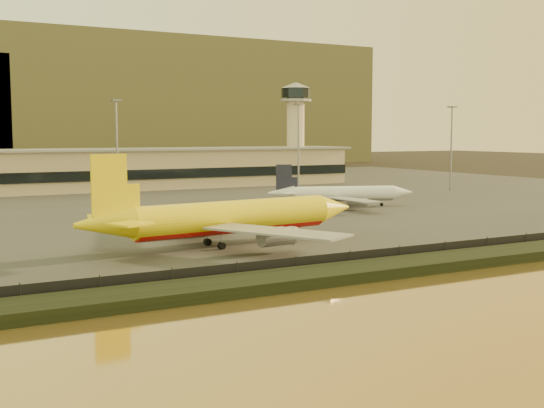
{
  "coord_description": "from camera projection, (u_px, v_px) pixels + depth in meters",
  "views": [
    {
      "loc": [
        -55.5,
        -83.8,
        17.43
      ],
      "look_at": [
        -3.87,
        12.0,
        6.16
      ],
      "focal_mm": 45.0,
      "sensor_mm": 36.0,
      "label": 1
    }
  ],
  "objects": [
    {
      "name": "ground",
      "position": [
        333.0,
        251.0,
        101.36
      ],
      "size": [
        900.0,
        900.0,
        0.0
      ],
      "primitive_type": "plane",
      "color": "black",
      "rests_on": "ground"
    },
    {
      "name": "dhl_cargo_jet",
      "position": [
        229.0,
        218.0,
        104.61
      ],
      "size": [
        48.39,
        47.14,
        14.45
      ],
      "rotation": [
        0.0,
        0.0,
        0.1
      ],
      "color": "yellow",
      "rests_on": "tarmac"
    },
    {
      "name": "control_tower",
      "position": [
        296.0,
        122.0,
        246.87
      ],
      "size": [
        11.2,
        11.2,
        35.5
      ],
      "color": "tan",
      "rests_on": "tarmac"
    },
    {
      "name": "tarmac",
      "position": [
        139.0,
        198.0,
        184.54
      ],
      "size": [
        320.0,
        220.0,
        0.2
      ],
      "primitive_type": "cube",
      "color": "#2D2D2D",
      "rests_on": "ground"
    },
    {
      "name": "gse_vehicle_yellow",
      "position": [
        294.0,
        219.0,
        131.56
      ],
      "size": [
        4.21,
        2.69,
        1.75
      ],
      "primitive_type": "cube",
      "rotation": [
        0.0,
        0.0,
        0.26
      ],
      "color": "yellow",
      "rests_on": "tarmac"
    },
    {
      "name": "apron_light_masts",
      "position": [
        220.0,
        140.0,
        172.49
      ],
      "size": [
        152.2,
        12.2,
        25.4
      ],
      "color": "slate",
      "rests_on": "tarmac"
    },
    {
      "name": "white_narrowbody_jet",
      "position": [
        341.0,
        194.0,
        160.65
      ],
      "size": [
        34.23,
        32.5,
        10.11
      ],
      "rotation": [
        0.0,
        0.0,
        -0.33
      ],
      "color": "white",
      "rests_on": "tarmac"
    },
    {
      "name": "embankment",
      "position": [
        407.0,
        266.0,
        86.4
      ],
      "size": [
        320.0,
        7.0,
        1.4
      ],
      "primitive_type": "cube",
      "color": "black",
      "rests_on": "ground"
    },
    {
      "name": "gse_vehicle_white",
      "position": [
        169.0,
        220.0,
        128.78
      ],
      "size": [
        4.85,
        3.4,
        2.0
      ],
      "primitive_type": "cube",
      "rotation": [
        0.0,
        0.0,
        -0.35
      ],
      "color": "white",
      "rests_on": "tarmac"
    },
    {
      "name": "perimeter_fence",
      "position": [
        388.0,
        256.0,
        89.84
      ],
      "size": [
        300.0,
        0.05,
        2.2
      ],
      "primitive_type": "cube",
      "color": "black",
      "rests_on": "tarmac"
    },
    {
      "name": "terminal_building",
      "position": [
        61.0,
        171.0,
        203.8
      ],
      "size": [
        202.0,
        25.0,
        12.6
      ],
      "color": "tan",
      "rests_on": "tarmac"
    }
  ]
}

